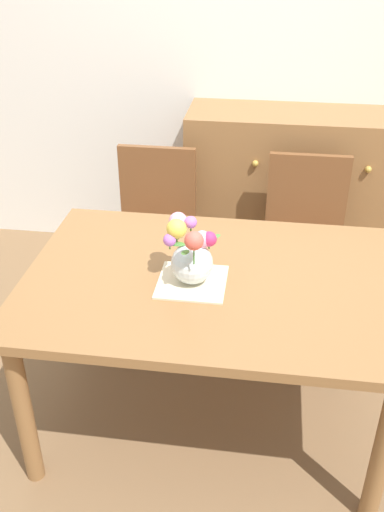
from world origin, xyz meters
name	(u,v)px	position (x,y,z in m)	size (l,w,h in m)	color
ground_plane	(209,412)	(0.00, 0.00, 0.00)	(12.00, 12.00, 0.00)	brown
back_wall	(245,27)	(0.00, 1.60, 1.40)	(7.00, 0.10, 2.80)	silver
dining_table	(211,296)	(0.00, 0.00, 0.65)	(1.46, 1.02, 0.73)	olive
chair_left	(155,220)	(-0.40, 0.85, 0.52)	(0.42, 0.42, 0.90)	brown
chair_right	(305,230)	(0.40, 0.85, 0.52)	(0.42, 0.42, 0.90)	brown
dresser	(305,196)	(0.42, 1.33, 0.50)	(1.40, 0.47, 1.00)	olive
placemat	(192,282)	(-0.07, -0.05, 0.74)	(0.26, 0.26, 0.01)	beige
flower_vase	(191,254)	(-0.07, -0.05, 0.86)	(0.21, 0.25, 0.27)	silver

